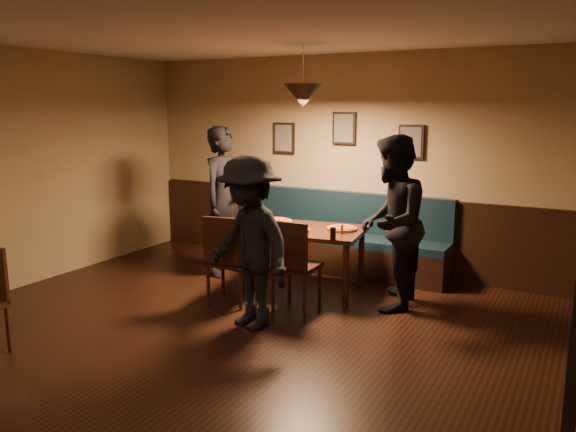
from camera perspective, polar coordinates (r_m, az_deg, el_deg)
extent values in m
plane|color=black|center=(5.05, -11.08, -14.32)|extent=(7.00, 7.00, 0.00)
plane|color=silver|center=(4.62, -12.43, 18.95)|extent=(7.00, 7.00, 0.00)
plane|color=#8C704F|center=(7.61, 5.66, 5.35)|extent=(6.00, 0.00, 6.00)
cube|color=black|center=(7.72, 5.45, -1.33)|extent=(5.88, 0.06, 1.00)
cube|color=black|center=(7.96, -0.40, 7.81)|extent=(0.32, 0.04, 0.42)
cube|color=black|center=(7.55, 5.64, 8.73)|extent=(0.32, 0.04, 0.42)
cube|color=black|center=(7.25, 12.21, 7.26)|extent=(0.32, 0.04, 0.42)
cone|color=black|center=(6.44, 1.53, 11.96)|extent=(0.44, 0.44, 0.25)
cube|color=black|center=(6.68, 1.45, -4.36)|extent=(1.51, 1.10, 0.75)
imported|color=black|center=(7.27, -6.34, 1.46)|extent=(0.51, 0.73, 1.89)
imported|color=black|center=(6.10, 10.30, -0.69)|extent=(0.82, 0.99, 1.85)
imported|color=black|center=(5.50, -3.89, -2.71)|extent=(1.24, 0.96, 1.68)
cylinder|color=orange|center=(6.87, -1.20, -0.54)|extent=(0.49, 0.49, 0.04)
cylinder|color=gold|center=(6.43, 0.51, -1.35)|extent=(0.41, 0.41, 0.04)
cylinder|color=gold|center=(6.52, 5.42, -1.23)|extent=(0.41, 0.41, 0.04)
cylinder|color=black|center=(6.04, 4.52, -1.74)|extent=(0.08, 0.08, 0.14)
cylinder|color=#A02605|center=(6.32, 5.41, -1.25)|extent=(0.03, 0.03, 0.12)
cube|color=#1E7122|center=(7.07, -1.76, -0.37)|extent=(0.18, 0.18, 0.01)
cube|color=#1A6521|center=(6.60, -3.38, -1.19)|extent=(0.21, 0.21, 0.01)
cube|color=silver|center=(6.24, -0.21, -1.90)|extent=(0.20, 0.05, 0.00)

